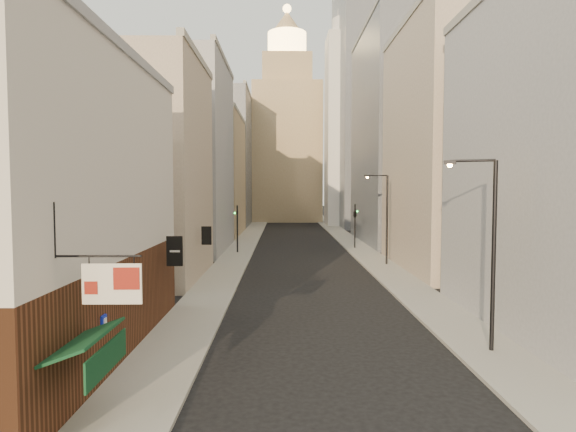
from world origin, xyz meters
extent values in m
cube|color=gray|center=(-6.50, 55.00, 0.07)|extent=(3.00, 140.00, 0.15)
cube|color=gray|center=(6.50, 55.00, 0.07)|extent=(3.00, 140.00, 0.15)
cube|color=#532C19|center=(-11.00, 9.00, 2.00)|extent=(6.00, 16.00, 4.00)
cube|color=beige|center=(-11.00, 9.00, 8.00)|extent=(6.00, 16.00, 8.00)
cube|color=gray|center=(-8.20, 9.00, 12.10)|extent=(0.60, 16.00, 0.40)
cylinder|color=black|center=(-6.90, 3.00, 4.90)|extent=(2.40, 0.06, 0.06)
cube|color=beige|center=(-6.50, 3.00, 4.15)|extent=(1.60, 0.06, 1.10)
cube|color=maroon|center=(-6.10, 3.00, 4.30)|extent=(0.70, 0.10, 0.60)
cube|color=maroon|center=(-7.05, 3.00, 4.05)|extent=(0.35, 0.10, 0.35)
cube|color=#0B321A|center=(-7.35, 3.20, 2.55)|extent=(1.25, 3.00, 0.52)
cube|color=#0B321A|center=(-6.75, 3.20, 2.05)|extent=(0.06, 3.00, 0.80)
cube|color=#0D21BC|center=(-7.95, 6.20, 2.20)|extent=(0.08, 0.40, 0.50)
cube|color=black|center=(-7.30, 14.00, 3.60)|extent=(0.80, 0.08, 1.50)
cube|color=black|center=(-7.30, 24.00, 3.40)|extent=(0.70, 0.08, 1.30)
cube|color=gray|center=(-12.00, 26.00, 8.00)|extent=(8.00, 12.00, 16.00)
cube|color=gray|center=(-12.00, 42.00, 10.00)|extent=(8.00, 16.00, 20.00)
cube|color=tan|center=(-12.00, 60.00, 8.50)|extent=(8.00, 18.00, 17.00)
cube|color=gray|center=(-12.00, 80.00, 12.00)|extent=(8.00, 20.00, 24.00)
cube|color=gray|center=(12.00, 30.00, 10.00)|extent=(8.00, 16.00, 20.00)
cube|color=gray|center=(12.00, 50.00, 13.00)|extent=(8.00, 20.00, 26.00)
cube|color=gray|center=(18.00, 78.00, 25.00)|extent=(20.00, 22.00, 50.00)
cube|color=tan|center=(-1.00, 92.00, 14.00)|extent=(14.00, 14.00, 28.00)
cube|color=tan|center=(-1.00, 92.00, 31.00)|extent=(10.00, 10.00, 6.00)
cylinder|color=#FFCC72|center=(-1.00, 92.00, 36.50)|extent=(8.00, 8.00, 5.00)
cone|color=tan|center=(-1.00, 92.00, 41.00)|extent=(7.00, 7.00, 5.00)
sphere|color=#FFCC72|center=(-1.00, 92.00, 44.00)|extent=(1.80, 1.80, 1.80)
cube|color=silver|center=(10.00, 78.00, 17.00)|extent=(8.00, 8.00, 34.00)
cylinder|color=silver|center=(10.00, 78.00, 35.50)|extent=(6.00, 6.00, 3.00)
sphere|color=gray|center=(10.00, 78.00, 38.00)|extent=(4.40, 4.40, 4.40)
cylinder|color=black|center=(10.00, 78.00, 40.50)|extent=(0.60, 0.60, 2.00)
cylinder|color=black|center=(6.57, 9.30, 3.92)|extent=(0.17, 0.17, 7.84)
cylinder|color=black|center=(5.78, 9.65, 7.84)|extent=(1.63, 0.81, 0.10)
cube|color=black|center=(4.98, 10.01, 7.79)|extent=(0.52, 0.37, 0.16)
sphere|color=#FFA43F|center=(4.98, 10.01, 7.68)|extent=(0.21, 0.21, 0.21)
cylinder|color=black|center=(7.13, 31.66, 3.92)|extent=(0.17, 0.17, 7.85)
cylinder|color=black|center=(6.26, 31.66, 7.85)|extent=(1.75, 0.12, 0.10)
cube|color=black|center=(5.39, 31.65, 7.81)|extent=(0.48, 0.20, 0.16)
sphere|color=#FFA43F|center=(5.39, 31.65, 7.69)|extent=(0.21, 0.21, 0.21)
cylinder|color=black|center=(-6.60, 39.66, 2.50)|extent=(0.16, 0.16, 5.00)
imported|color=black|center=(-6.60, 39.66, 4.20)|extent=(0.50, 0.50, 1.16)
sphere|color=#19E533|center=(-6.85, 39.66, 4.20)|extent=(0.16, 0.16, 0.16)
cylinder|color=black|center=(6.10, 43.28, 2.50)|extent=(0.16, 0.16, 5.00)
imported|color=black|center=(6.10, 43.28, 4.20)|extent=(0.73, 0.73, 1.39)
sphere|color=#19E533|center=(6.35, 43.28, 4.20)|extent=(0.16, 0.16, 0.16)
camera|label=1|loc=(-1.92, -9.81, 6.70)|focal=30.00mm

